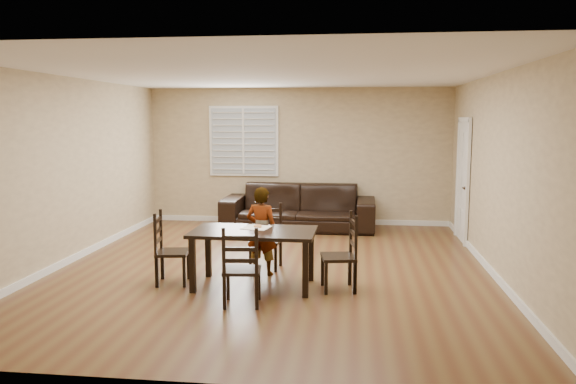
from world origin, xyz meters
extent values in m
plane|color=brown|center=(0.00, 0.00, 0.00)|extent=(7.00, 7.00, 0.00)
cube|color=#C7B387|center=(0.00, 3.50, 1.35)|extent=(6.00, 0.04, 2.70)
cube|color=#C7B387|center=(0.00, -3.50, 1.35)|extent=(6.00, 0.04, 2.70)
cube|color=#C7B387|center=(-3.00, 0.00, 1.35)|extent=(0.04, 7.00, 2.70)
cube|color=#C7B387|center=(3.00, 0.00, 1.35)|extent=(0.04, 7.00, 2.70)
cube|color=white|center=(0.00, 0.00, 2.70)|extent=(6.00, 7.00, 0.04)
cube|color=white|center=(-1.10, 3.45, 1.65)|extent=(1.40, 0.08, 1.40)
cube|color=white|center=(2.97, 2.20, 1.02)|extent=(0.06, 0.94, 2.05)
cylinder|color=#332114|center=(2.94, 1.90, 0.95)|extent=(0.06, 0.06, 0.02)
cube|color=white|center=(0.00, 3.48, 0.05)|extent=(6.00, 0.03, 0.10)
cube|color=white|center=(-2.98, 0.00, 0.05)|extent=(0.03, 7.00, 0.10)
cube|color=white|center=(2.98, 0.00, 0.05)|extent=(0.03, 7.00, 0.10)
cube|color=black|center=(-0.11, -0.88, 0.70)|extent=(1.54, 0.88, 0.04)
cube|color=black|center=(-0.80, -1.22, 0.34)|extent=(0.07, 0.07, 0.68)
cube|color=black|center=(0.57, -1.24, 0.34)|extent=(0.07, 0.07, 0.68)
cube|color=black|center=(-0.79, -0.52, 0.34)|extent=(0.07, 0.07, 0.68)
cube|color=black|center=(0.58, -0.54, 0.34)|extent=(0.07, 0.07, 0.68)
cube|color=black|center=(-0.10, -0.02, 0.39)|extent=(0.44, 0.41, 0.04)
cube|color=black|center=(-0.08, 0.16, 0.46)|extent=(0.41, 0.07, 0.92)
cube|color=black|center=(-0.29, -0.17, 0.19)|extent=(0.04, 0.04, 0.38)
cube|color=black|center=(0.07, -0.19, 0.19)|extent=(0.04, 0.04, 0.38)
cube|color=black|center=(-0.26, 0.16, 0.19)|extent=(0.04, 0.04, 0.38)
cube|color=black|center=(0.09, 0.14, 0.19)|extent=(0.04, 0.04, 0.38)
cube|color=black|center=(-0.12, -1.58, 0.40)|extent=(0.45, 0.43, 0.04)
cube|color=black|center=(-0.10, -1.75, 0.46)|extent=(0.42, 0.08, 0.92)
cube|color=black|center=(0.05, -1.39, 0.19)|extent=(0.04, 0.04, 0.38)
cube|color=black|center=(-0.31, -1.43, 0.19)|extent=(0.04, 0.04, 0.38)
cube|color=black|center=(0.08, -1.72, 0.19)|extent=(0.04, 0.04, 0.38)
cube|color=black|center=(-0.28, -1.76, 0.19)|extent=(0.04, 0.04, 0.38)
cube|color=black|center=(-1.16, -0.87, 0.40)|extent=(0.45, 0.47, 0.04)
cube|color=black|center=(-1.34, -0.89, 0.47)|extent=(0.10, 0.42, 0.93)
cube|color=black|center=(-0.97, -1.02, 0.19)|extent=(0.04, 0.04, 0.38)
cube|color=black|center=(-1.02, -0.66, 0.19)|extent=(0.04, 0.04, 0.38)
cube|color=black|center=(-1.30, -1.07, 0.19)|extent=(0.04, 0.04, 0.38)
cube|color=black|center=(-1.36, -0.71, 0.19)|extent=(0.04, 0.04, 0.38)
cube|color=black|center=(0.95, -0.89, 0.41)|extent=(0.47, 0.49, 0.04)
cube|color=black|center=(1.13, -0.86, 0.48)|extent=(0.11, 0.43, 0.96)
cube|color=black|center=(0.74, -0.74, 0.20)|extent=(0.04, 0.04, 0.39)
cube|color=black|center=(0.81, -1.11, 0.20)|extent=(0.04, 0.04, 0.39)
cube|color=black|center=(1.08, -0.68, 0.20)|extent=(0.04, 0.04, 0.39)
cube|color=black|center=(1.15, -1.04, 0.20)|extent=(0.04, 0.04, 0.39)
imported|color=gray|center=(-0.10, -0.32, 0.60)|extent=(0.49, 0.38, 1.20)
cube|color=white|center=(-0.11, -0.71, 0.72)|extent=(0.38, 0.38, 0.00)
torus|color=#D3894B|center=(-0.09, -0.71, 0.74)|extent=(0.10, 0.10, 0.03)
torus|color=silver|center=(-0.09, -0.71, 0.75)|extent=(0.09, 0.09, 0.02)
imported|color=black|center=(0.07, 2.90, 0.42)|extent=(2.90, 1.17, 0.84)
camera|label=1|loc=(1.15, -7.63, 2.10)|focal=35.00mm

